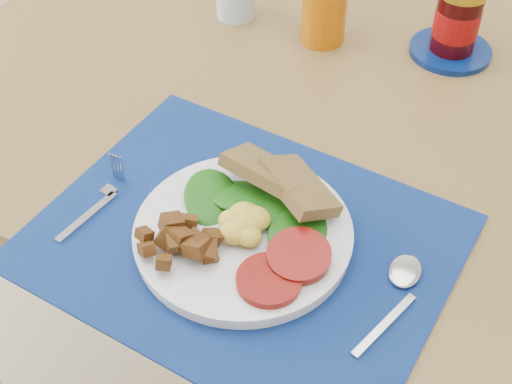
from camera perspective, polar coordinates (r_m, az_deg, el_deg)
table at (r=1.19m, az=7.52°, el=3.70°), size 1.40×0.90×0.75m
placemat at (r=0.92m, az=-1.03°, el=-3.89°), size 0.56×0.46×0.00m
breakfast_plate at (r=0.90m, az=-1.47°, el=-3.07°), size 0.28×0.28×0.07m
fork at (r=0.99m, az=-12.30°, el=-0.63°), size 0.03×0.15×0.00m
spoon at (r=0.88m, az=11.33°, el=-7.58°), size 0.05×0.17×0.00m
juice_glass at (r=1.26m, az=5.46°, el=14.09°), size 0.08×0.08×0.11m
jam_on_saucer at (r=1.26m, az=15.71°, el=12.73°), size 0.14×0.14×0.12m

